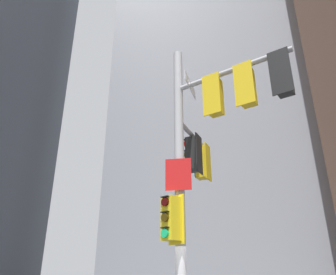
{
  "coord_description": "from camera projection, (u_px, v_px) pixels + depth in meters",
  "views": [
    {
      "loc": [
        -0.75,
        -7.99,
        1.8
      ],
      "look_at": [
        -0.3,
        -0.12,
        5.18
      ],
      "focal_mm": 35.52,
      "sensor_mm": 36.0,
      "label": 1
    }
  ],
  "objects": [
    {
      "name": "building_mid_block",
      "position": [
        195.0,
        35.0,
        36.89
      ],
      "size": [
        15.69,
        15.69,
        53.59
      ],
      "primitive_type": "cube",
      "color": "#9399A3",
      "rests_on": "ground"
    },
    {
      "name": "signal_pole_assembly",
      "position": [
        204.0,
        152.0,
        8.45
      ],
      "size": [
        3.01,
        3.91,
        7.93
      ],
      "color": "#B2B2B5",
      "rests_on": "ground"
    }
  ]
}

